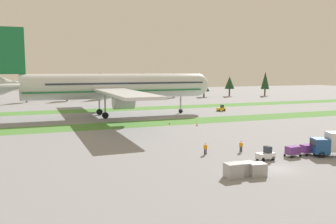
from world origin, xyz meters
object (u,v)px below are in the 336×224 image
(uld_container_0, at_px, (233,170))
(pushback_tractor, at_px, (221,108))
(baggage_tug, at_px, (266,155))
(ground_crew_loader, at_px, (241,146))
(airliner, at_px, (111,86))
(ground_crew_marshaller, at_px, (205,148))
(cargo_dolly_third, at_px, (321,147))
(cargo_dolly_lead, at_px, (293,150))
(cargo_dolly_second, at_px, (307,149))
(catering_truck, at_px, (336,143))
(uld_container_2, at_px, (247,168))
(taxiway_marker_1, at_px, (197,124))
(uld_container_1, at_px, (257,169))
(taxiway_marker_0, at_px, (169,123))

(uld_container_0, bearing_deg, pushback_tractor, 61.67)
(baggage_tug, relative_size, ground_crew_loader, 1.54)
(airliner, xyz_separation_m, ground_crew_marshaller, (3.72, -49.51, -7.37))
(cargo_dolly_third, distance_m, ground_crew_loader, 12.30)
(airliner, distance_m, ground_crew_marshaller, 50.20)
(cargo_dolly_lead, xyz_separation_m, cargo_dolly_third, (5.79, 0.40, 0.00))
(ground_crew_marshaller, bearing_deg, cargo_dolly_third, -173.05)
(cargo_dolly_third, relative_size, pushback_tractor, 0.88)
(airliner, bearing_deg, pushback_tractor, 90.00)
(ground_crew_marshaller, height_order, uld_container_0, ground_crew_marshaller)
(cargo_dolly_second, relative_size, catering_truck, 0.31)
(cargo_dolly_lead, relative_size, uld_container_2, 1.15)
(taxiway_marker_1, bearing_deg, uld_container_1, -105.00)
(taxiway_marker_0, relative_size, taxiway_marker_1, 0.72)
(taxiway_marker_0, height_order, taxiway_marker_1, taxiway_marker_1)
(baggage_tug, xyz_separation_m, catering_truck, (11.27, -1.67, 1.14))
(catering_truck, relative_size, uld_container_0, 3.66)
(ground_crew_marshaller, xyz_separation_m, ground_crew_loader, (5.93, -0.53, 0.00))
(cargo_dolly_lead, height_order, ground_crew_loader, ground_crew_loader)
(pushback_tractor, distance_m, ground_crew_loader, 55.99)
(uld_container_0, xyz_separation_m, uld_container_2, (2.11, 0.43, -0.08))
(cargo_dolly_second, relative_size, uld_container_0, 1.15)
(cargo_dolly_second, xyz_separation_m, ground_crew_marshaller, (-14.30, 5.67, 0.03))
(taxiway_marker_0, bearing_deg, ground_crew_loader, -89.94)
(ground_crew_marshaller, distance_m, uld_container_1, 12.03)
(ground_crew_loader, bearing_deg, pushback_tractor, 108.63)
(ground_crew_loader, height_order, taxiway_marker_0, ground_crew_loader)
(catering_truck, xyz_separation_m, taxiway_marker_0, (-11.76, 37.97, -1.71))
(pushback_tractor, xyz_separation_m, uld_container_1, (-29.96, -61.63, -0.04))
(cargo_dolly_third, height_order, ground_crew_marshaller, ground_crew_marshaller)
(cargo_dolly_second, xyz_separation_m, catering_truck, (3.36, -2.21, 1.03))
(cargo_dolly_lead, distance_m, pushback_tractor, 58.80)
(cargo_dolly_lead, relative_size, taxiway_marker_0, 4.72)
(uld_container_2, bearing_deg, airliner, 93.40)
(uld_container_0, bearing_deg, taxiway_marker_1, 70.55)
(catering_truck, height_order, taxiway_marker_0, catering_truck)
(ground_crew_loader, bearing_deg, uld_container_2, -74.42)
(pushback_tractor, distance_m, taxiway_marker_0, 31.67)
(uld_container_0, relative_size, taxiway_marker_0, 4.11)
(cargo_dolly_third, xyz_separation_m, taxiway_marker_1, (-6.22, 31.16, -0.58))
(uld_container_0, xyz_separation_m, uld_container_1, (3.09, -0.33, -0.09))
(uld_container_0, bearing_deg, cargo_dolly_lead, 23.05)
(airliner, relative_size, cargo_dolly_second, 31.79)
(uld_container_0, bearing_deg, uld_container_2, 11.49)
(ground_crew_loader, distance_m, uld_container_1, 12.54)
(airliner, bearing_deg, cargo_dolly_third, 20.63)
(cargo_dolly_second, distance_m, uld_container_0, 17.57)
(baggage_tug, xyz_separation_m, cargo_dolly_second, (7.91, 0.54, 0.10))
(ground_crew_marshaller, bearing_deg, cargo_dolly_lead, 177.37)
(catering_truck, height_order, uld_container_1, catering_truck)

